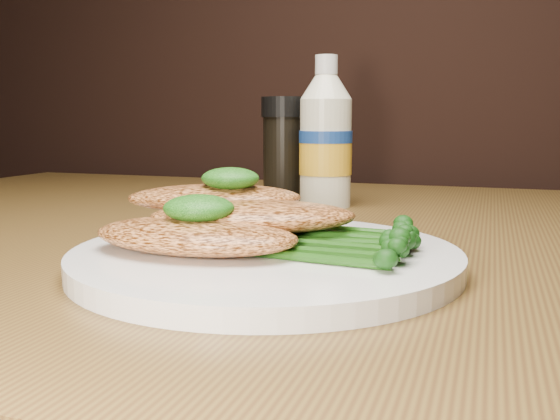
% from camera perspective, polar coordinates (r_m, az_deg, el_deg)
% --- Properties ---
extents(plate, '(0.27, 0.27, 0.01)m').
position_cam_1_polar(plate, '(0.43, -1.30, -4.44)').
color(plate, white).
rests_on(plate, dining_table).
extents(chicken_front, '(0.14, 0.08, 0.02)m').
position_cam_1_polar(chicken_front, '(0.42, -7.84, -2.34)').
color(chicken_front, '#DF8847').
rests_on(chicken_front, plate).
extents(chicken_mid, '(0.16, 0.12, 0.02)m').
position_cam_1_polar(chicken_mid, '(0.44, -2.47, -0.62)').
color(chicken_mid, '#DF8847').
rests_on(chicken_mid, plate).
extents(chicken_back, '(0.15, 0.11, 0.02)m').
position_cam_1_polar(chicken_back, '(0.49, -6.02, 1.12)').
color(chicken_back, '#DF8847').
rests_on(chicken_back, plate).
extents(pesto_front, '(0.05, 0.05, 0.02)m').
position_cam_1_polar(pesto_front, '(0.42, -7.48, 0.16)').
color(pesto_front, '#0A3808').
rests_on(pesto_front, chicken_front).
extents(pesto_back, '(0.05, 0.05, 0.02)m').
position_cam_1_polar(pesto_back, '(0.48, -4.59, 2.91)').
color(pesto_back, '#0A3808').
rests_on(pesto_back, chicken_back).
extents(broccolini_bundle, '(0.16, 0.14, 0.02)m').
position_cam_1_polar(broccolini_bundle, '(0.42, 4.80, -2.41)').
color(broccolini_bundle, '#1B4B10').
rests_on(broccolini_bundle, plate).
extents(mayo_bottle, '(0.08, 0.08, 0.17)m').
position_cam_1_polar(mayo_bottle, '(0.72, 4.22, 7.17)').
color(mayo_bottle, '#ECEBC8').
rests_on(mayo_bottle, dining_table).
extents(pepper_grinder, '(0.06, 0.06, 0.13)m').
position_cam_1_polar(pepper_grinder, '(0.76, 0.27, 5.54)').
color(pepper_grinder, black).
rests_on(pepper_grinder, dining_table).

